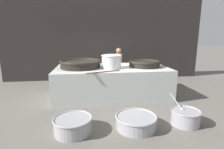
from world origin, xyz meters
name	(u,v)px	position (x,y,z in m)	size (l,w,h in m)	color
ground_plane	(112,96)	(0.00, 0.00, 0.00)	(60.00, 60.00, 0.00)	#666059
back_wall	(105,39)	(0.00, 2.72, 1.97)	(9.77, 0.24, 3.94)	#2D2826
hearth_platform	(112,82)	(0.00, 0.00, 0.52)	(3.91, 1.96, 1.05)	silver
giant_wok_near	(81,64)	(-1.09, 0.05, 1.20)	(1.41, 1.41, 0.27)	black
giant_wok_far	(144,63)	(1.17, -0.03, 1.16)	(1.13, 1.13, 0.21)	black
stock_pot	(111,61)	(-0.05, -0.20, 1.29)	(0.69, 0.69, 0.46)	silver
stirring_paddle	(105,72)	(-0.33, -0.86, 1.07)	(1.06, 0.46, 0.04)	brown
cook	(118,65)	(0.48, 1.49, 0.88)	(0.41, 0.62, 1.62)	#9E7551
prep_bowl_vegetables	(185,117)	(1.49, -2.35, 0.20)	(0.70, 0.89, 0.64)	#9E9EA3
prep_bowl_meat	(73,124)	(-1.19, -2.37, 0.20)	(0.87, 0.87, 0.36)	#9E9EA3
prep_bowl_extra	(136,121)	(0.25, -2.36, 0.17)	(0.97, 0.97, 0.31)	#9E9EA3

